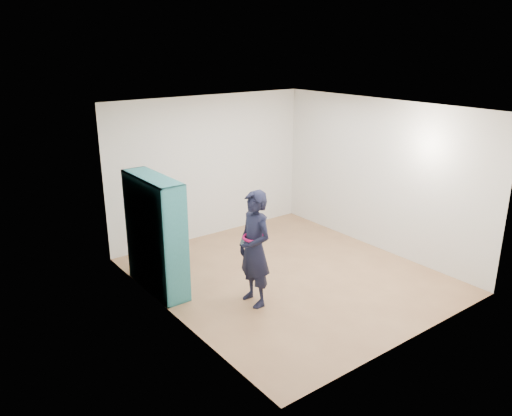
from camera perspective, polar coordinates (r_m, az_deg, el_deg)
floor at (r=7.90m, az=3.69°, el=-7.68°), size 4.50×4.50×0.00m
ceiling at (r=7.15m, az=4.11°, el=11.40°), size 4.50×4.50×0.00m
wall_left at (r=6.36m, az=-9.94°, el=-1.79°), size 0.02×4.50×2.60m
wall_right at (r=8.81m, az=13.84°, el=3.62°), size 0.02×4.50×2.60m
wall_back at (r=9.18m, az=-5.31°, el=4.66°), size 4.00×0.02×2.60m
wall_front at (r=6.00m, az=18.03°, el=-3.70°), size 4.00×0.02×2.60m
bookshelf at (r=7.29m, az=-11.57°, el=-3.18°), size 0.37×1.28×1.71m
person at (r=6.76m, az=-0.16°, el=-4.67°), size 0.41×0.61×1.63m
smartphone at (r=6.72m, az=-1.52°, el=-3.85°), size 0.02×0.12×0.15m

